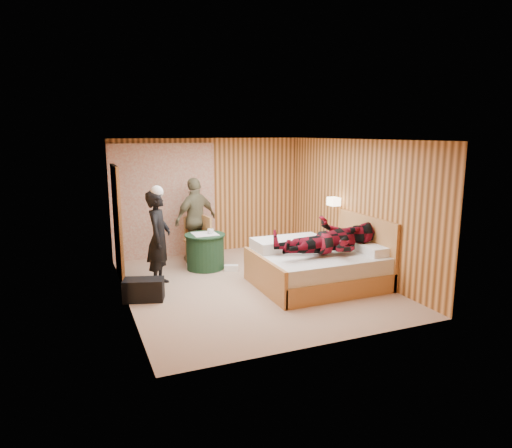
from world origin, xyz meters
name	(u,v)px	position (x,y,z in m)	size (l,w,h in m)	color
floor	(251,284)	(0.00, 0.00, 0.00)	(4.20, 5.00, 0.01)	tan
ceiling	(250,140)	(0.00, 0.00, 2.50)	(4.20, 5.00, 0.01)	white
wall_back	(209,196)	(0.00, 2.50, 1.25)	(4.20, 0.02, 2.50)	#E79F59
wall_left	(123,223)	(-2.10, 0.00, 1.25)	(0.02, 5.00, 2.50)	#E79F59
wall_right	(355,207)	(2.10, 0.00, 1.25)	(0.02, 5.00, 2.50)	#E79F59
curtain	(164,201)	(-1.00, 2.43, 1.20)	(2.20, 0.08, 2.40)	beige
doorway	(117,222)	(-2.06, 1.40, 1.02)	(0.06, 0.90, 2.05)	black
wall_lamp	(334,201)	(1.92, 0.45, 1.30)	(0.26, 0.24, 0.16)	gold
bed	(320,266)	(1.12, -0.44, 0.33)	(2.14, 1.69, 1.16)	tan
nightstand	(335,255)	(1.88, 0.27, 0.27)	(0.39, 0.53, 0.52)	tan
round_table	(205,251)	(-0.46, 1.24, 0.35)	(0.79, 0.79, 0.70)	#21472B
chair_far	(196,235)	(-0.48, 1.86, 0.54)	(0.48, 0.48, 0.93)	tan
chair_near	(202,237)	(-0.44, 1.57, 0.56)	(0.49, 0.49, 0.97)	tan
duffel_bag	(144,290)	(-1.85, -0.07, 0.18)	(0.62, 0.33, 0.35)	black
sneaker_left	(194,266)	(-0.68, 1.28, 0.07)	(0.30, 0.12, 0.13)	white
sneaker_right	(231,268)	(-0.05, 0.88, 0.06)	(0.26, 0.11, 0.12)	white
woman_standing	(159,239)	(-1.47, 0.58, 0.83)	(0.61, 0.40, 1.66)	black
man_at_table	(196,219)	(-0.46, 1.89, 0.86)	(1.01, 0.42, 1.72)	#706A4A
man_on_bed	(329,230)	(1.15, -0.67, 1.01)	(1.77, 0.67, 0.86)	maroon
book_lower	(337,243)	(1.88, 0.22, 0.53)	(0.17, 0.22, 0.02)	white
book_upper	(337,242)	(1.88, 0.22, 0.55)	(0.16, 0.22, 0.02)	white
cup_nightstand	(332,239)	(1.88, 0.40, 0.56)	(0.10, 0.10, 0.09)	white
cup_table	(211,231)	(-0.36, 1.19, 0.75)	(0.12, 0.12, 0.10)	white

